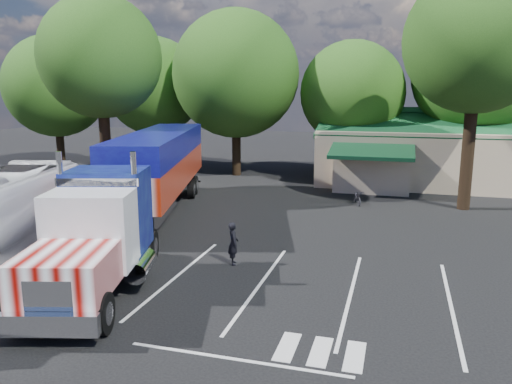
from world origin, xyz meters
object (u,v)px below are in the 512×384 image
(semi_truck, at_px, (148,174))
(silver_sedan, at_px, (358,177))
(woman, at_px, (233,243))
(bicycle, at_px, (357,197))

(semi_truck, height_order, silver_sedan, semi_truck)
(woman, relative_size, silver_sedan, 0.41)
(silver_sedan, bearing_deg, semi_truck, 154.66)
(semi_truck, distance_m, bicycle, 12.79)
(bicycle, height_order, silver_sedan, silver_sedan)
(semi_truck, relative_size, bicycle, 13.93)
(semi_truck, bearing_deg, silver_sedan, 41.14)
(semi_truck, height_order, woman, semi_truck)
(woman, xyz_separation_m, bicycle, (3.84, 12.17, -0.43))
(semi_truck, distance_m, silver_sedan, 16.92)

